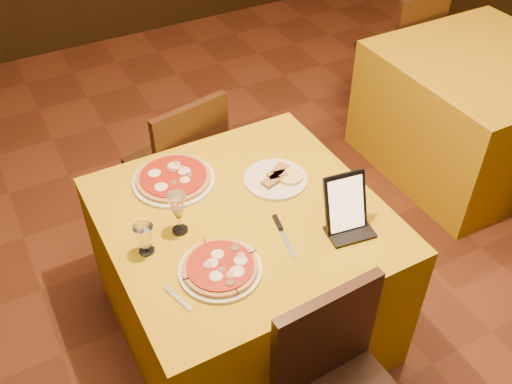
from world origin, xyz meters
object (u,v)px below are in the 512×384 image
side_table (474,112)px  chair_side_far (396,49)px  pizza_far (174,179)px  water_glass (145,239)px  main_table (244,274)px  tablet (345,203)px  chair_main_far (175,164)px  wine_glass (178,213)px  pizza_near (220,268)px

side_table → chair_side_far: (0.00, 0.78, 0.08)m
side_table → pizza_far: size_ratio=3.06×
pizza_far → water_glass: size_ratio=2.77×
main_table → pizza_far: pizza_far is taller
pizza_far → tablet: size_ratio=1.47×
chair_side_far → tablet: size_ratio=3.73×
side_table → chair_main_far: (-1.88, 0.31, 0.08)m
water_glass → side_table: bearing=12.1°
pizza_far → tablet: tablet is taller
wine_glass → side_table: bearing=11.9°
side_table → pizza_far: 2.09m
chair_main_far → chair_side_far: 1.93m
pizza_far → chair_main_far: bearing=70.2°
chair_main_far → water_glass: 0.98m
main_table → tablet: tablet is taller
pizza_near → water_glass: 0.31m
main_table → side_table: 1.94m
chair_side_far → pizza_far: (-2.05, -0.94, 0.31)m
pizza_near → side_table: bearing=18.9°
chair_main_far → wine_glass: 0.90m
main_table → pizza_far: (-0.17, 0.32, 0.39)m
side_table → water_glass: 2.39m
water_glass → tablet: (0.73, -0.24, 0.06)m
side_table → chair_side_far: 0.79m
chair_side_far → tablet: tablet is taller
pizza_near → wine_glass: wine_glass is taller
wine_glass → tablet: tablet is taller
chair_main_far → chair_side_far: size_ratio=1.00×
tablet → water_glass: bearing=170.4°
chair_side_far → pizza_near: bearing=34.1°
chair_side_far → main_table: bearing=32.5°
chair_main_far → pizza_far: bearing=59.1°
chair_side_far → wine_glass: bearing=28.5°
chair_main_far → tablet: size_ratio=3.73×
side_table → wine_glass: bearing=-168.1°
tablet → pizza_far: bearing=138.9°
main_table → wine_glass: size_ratio=5.79×
chair_side_far → pizza_far: chair_side_far is taller
side_table → pizza_far: pizza_far is taller
water_glass → tablet: size_ratio=0.53×
chair_main_far → water_glass: size_ratio=7.00×
pizza_far → tablet: bearing=-49.5°
wine_glass → water_glass: wine_glass is taller
chair_main_far → tablet: tablet is taller
main_table → water_glass: (-0.42, -0.01, 0.44)m
chair_side_far → wine_glass: wine_glass is taller
pizza_near → wine_glass: (-0.05, 0.27, 0.08)m
chair_main_far → water_glass: (-0.42, -0.81, 0.36)m
chair_side_far → water_glass: bearing=27.6°
pizza_far → tablet: 0.76m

